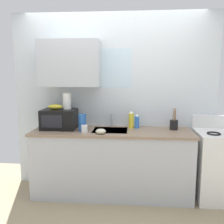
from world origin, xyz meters
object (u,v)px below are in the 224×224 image
mug_white (84,129)px  small_bowl (101,131)px  banana_bunch (55,107)px  utensil_crock (174,124)px  dish_soap_bottle_yellow (131,120)px  stove_range (218,165)px  paper_towel_roll (67,101)px  microwave (59,119)px  cereal_canister (82,123)px  dish_soap_bottle_blue (137,121)px

mug_white → small_bowl: 0.23m
small_bowl → banana_bunch: bearing=159.1°
mug_white → utensil_crock: (1.18, 0.26, 0.02)m
dish_soap_bottle_yellow → mug_white: bearing=-152.6°
stove_range → paper_towel_roll: (-2.04, 0.10, 0.82)m
small_bowl → microwave: bearing=157.7°
dish_soap_bottle_yellow → utensil_crock: (0.58, -0.05, -0.04)m
small_bowl → cereal_canister: bearing=150.6°
utensil_crock → microwave: bearing=-177.4°
banana_bunch → paper_towel_roll: bearing=18.4°
dish_soap_bottle_yellow → dish_soap_bottle_blue: (0.08, 0.00, -0.02)m
stove_range → microwave: (-2.14, 0.04, 0.58)m
cereal_canister → utensil_crock: (1.22, 0.17, -0.04)m
stove_range → cereal_canister: 1.89m
cereal_canister → small_bowl: (0.27, -0.15, -0.08)m
paper_towel_roll → dish_soap_bottle_yellow: (0.89, 0.07, -0.26)m
small_bowl → dish_soap_bottle_yellow: bearing=44.3°
microwave → stove_range: bearing=-1.2°
dish_soap_bottle_yellow → utensil_crock: size_ratio=0.84×
microwave → banana_bunch: 0.18m
paper_towel_roll → utensil_crock: (1.46, 0.02, -0.31)m
microwave → mug_white: size_ratio=4.84×
mug_white → small_bowl: bearing=-15.3°
microwave → dish_soap_bottle_blue: 1.08m
paper_towel_roll → dish_soap_bottle_blue: bearing=4.4°
dish_soap_bottle_blue → stove_range: bearing=-9.0°
paper_towel_roll → dish_soap_bottle_yellow: 0.93m
mug_white → utensil_crock: size_ratio=0.32×
stove_range → paper_towel_roll: paper_towel_roll is taller
stove_range → cereal_canister: (-1.80, -0.05, 0.55)m
paper_towel_roll → dish_soap_bottle_yellow: size_ratio=0.90×
cereal_canister → small_bowl: cereal_canister is taller
paper_towel_roll → utensil_crock: paper_towel_roll is taller
dish_soap_bottle_yellow → mug_white: dish_soap_bottle_yellow is taller
utensil_crock → small_bowl: 1.01m
mug_white → microwave: bearing=154.0°
stove_range → dish_soap_bottle_yellow: (-1.16, 0.17, 0.56)m
banana_bunch → dish_soap_bottle_blue: size_ratio=0.98×
stove_range → cereal_canister: cereal_canister is taller
paper_towel_roll → small_bowl: 0.68m
dish_soap_bottle_yellow → small_bowl: dish_soap_bottle_yellow is taller
utensil_crock → dish_soap_bottle_yellow: bearing=175.0°
mug_white → small_bowl: mug_white is taller
dish_soap_bottle_blue → dish_soap_bottle_yellow: bearing=-177.5°
banana_bunch → stove_range: bearing=-1.2°
dish_soap_bottle_blue → paper_towel_roll: bearing=-175.6°
microwave → dish_soap_bottle_yellow: bearing=7.1°
dish_soap_bottle_yellow → microwave: bearing=-172.9°
dish_soap_bottle_blue → mug_white: dish_soap_bottle_blue is taller
microwave → cereal_canister: 0.36m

